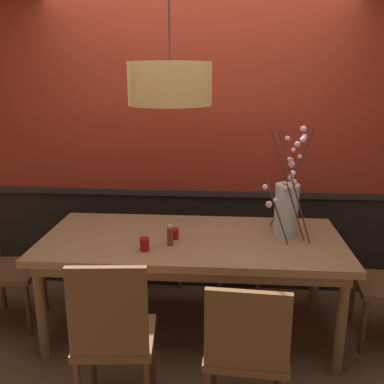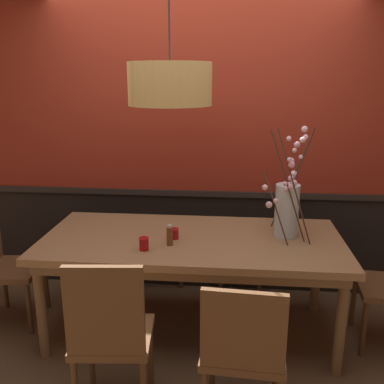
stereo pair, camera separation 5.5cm
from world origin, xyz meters
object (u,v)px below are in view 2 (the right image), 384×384
at_px(dining_table, 192,248).
at_px(pendant_lamp, 170,84).
at_px(candle_holder_nearer_edge, 144,244).
at_px(chair_near_side_right, 243,347).
at_px(chair_far_side_left, 162,227).
at_px(vase_with_blossoms, 287,209).
at_px(chair_far_side_right, 239,229).
at_px(condiment_bottle, 170,236).
at_px(chair_head_west_end, 4,263).
at_px(chair_near_side_left, 110,332).
at_px(candle_holder_nearer_center, 174,233).

bearing_deg(dining_table, pendant_lamp, -173.72).
distance_m(dining_table, candle_holder_nearer_edge, 0.42).
distance_m(chair_near_side_right, candle_holder_nearer_edge, 0.97).
distance_m(dining_table, chair_near_side_right, 0.99).
relative_size(chair_far_side_left, vase_with_blossoms, 1.12).
height_order(chair_far_side_right, condiment_bottle, condiment_bottle).
bearing_deg(condiment_bottle, pendant_lamp, 92.24).
xyz_separation_m(chair_head_west_end, pendant_lamp, (1.33, -0.03, 1.35)).
relative_size(dining_table, pendant_lamp, 1.69).
xyz_separation_m(dining_table, pendant_lamp, (-0.14, -0.02, 1.16)).
bearing_deg(chair_far_side_right, chair_near_side_right, -89.91).
bearing_deg(vase_with_blossoms, candle_holder_nearer_edge, -159.51).
distance_m(chair_far_side_left, chair_near_side_right, 1.96).
distance_m(chair_near_side_left, condiment_bottle, 0.82).
bearing_deg(vase_with_blossoms, candle_holder_nearer_center, -170.07).
bearing_deg(chair_near_side_left, condiment_bottle, 72.89).
relative_size(dining_table, condiment_bottle, 14.62).
distance_m(dining_table, pendant_lamp, 1.17).
bearing_deg(candle_holder_nearer_center, vase_with_blossoms, 9.93).
bearing_deg(chair_near_side_left, vase_with_blossoms, 43.60).
bearing_deg(chair_near_side_left, chair_far_side_right, 68.01).
distance_m(vase_with_blossoms, pendant_lamp, 1.20).
xyz_separation_m(vase_with_blossoms, candle_holder_nearer_center, (-0.80, -0.14, -0.17)).
height_order(vase_with_blossoms, condiment_bottle, vase_with_blossoms).
distance_m(chair_near_side_left, candle_holder_nearer_center, 0.92).
height_order(chair_far_side_left, chair_near_side_left, chair_near_side_left).
relative_size(chair_far_side_left, chair_near_side_right, 0.99).
xyz_separation_m(chair_head_west_end, vase_with_blossoms, (2.15, 0.08, 0.48)).
relative_size(chair_head_west_end, chair_near_side_right, 0.97).
height_order(chair_far_side_right, chair_near_side_right, chair_far_side_right).
xyz_separation_m(chair_far_side_right, chair_near_side_right, (0.00, -1.80, -0.01)).
xyz_separation_m(chair_near_side_left, vase_with_blossoms, (1.04, 0.99, 0.42)).
relative_size(candle_holder_nearer_center, condiment_bottle, 0.53).
xyz_separation_m(chair_far_side_right, candle_holder_nearer_edge, (-0.65, -1.15, 0.29)).
height_order(chair_head_west_end, vase_with_blossoms, vase_with_blossoms).
relative_size(vase_with_blossoms, candle_holder_nearer_edge, 9.04).
xyz_separation_m(dining_table, vase_with_blossoms, (0.68, 0.10, 0.29)).
distance_m(chair_far_side_right, pendant_lamp, 1.68).
xyz_separation_m(condiment_bottle, pendant_lamp, (-0.01, 0.15, 1.01)).
bearing_deg(pendant_lamp, candle_holder_nearer_center, -50.47).
bearing_deg(pendant_lamp, condiment_bottle, -87.76).
xyz_separation_m(dining_table, chair_head_west_end, (-1.47, 0.02, -0.19)).
height_order(candle_holder_nearer_center, candle_holder_nearer_edge, candle_holder_nearer_edge).
bearing_deg(vase_with_blossoms, chair_near_side_right, -107.56).
bearing_deg(pendant_lamp, vase_with_blossoms, 8.01).
bearing_deg(chair_near_side_right, condiment_bottle, 123.54).
height_order(dining_table, pendant_lamp, pendant_lamp).
bearing_deg(candle_holder_nearer_edge, chair_near_side_right, -44.57).
xyz_separation_m(vase_with_blossoms, pendant_lamp, (-0.82, -0.12, 0.87)).
relative_size(chair_far_side_right, candle_holder_nearer_center, 11.68).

